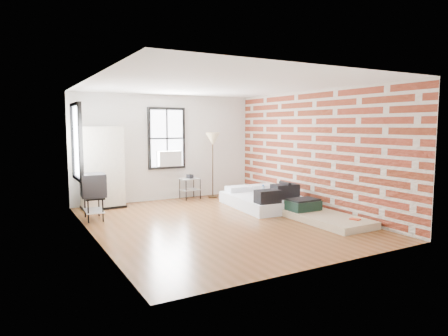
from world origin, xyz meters
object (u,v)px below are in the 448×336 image
mattress_bare (322,215)px  mattress_main (266,199)px  side_table (190,182)px  floor_lamp (213,142)px  wardrobe (102,168)px  tv_stand (93,187)px

mattress_bare → mattress_main: bearing=95.8°
side_table → floor_lamp: bearing=-6.0°
mattress_main → floor_lamp: floor_lamp is taller
mattress_main → mattress_bare: (0.18, -1.77, -0.07)m
floor_lamp → wardrobe: bearing=-180.0°
mattress_main → floor_lamp: bearing=110.5°
mattress_main → mattress_bare: 1.78m
mattress_main → tv_stand: bearing=174.5°
tv_stand → floor_lamp: bearing=21.9°
floor_lamp → tv_stand: 3.71m
wardrobe → side_table: 2.39m
side_table → wardrobe: bearing=-178.3°
mattress_main → tv_stand: (-3.96, 0.70, 0.51)m
tv_stand → mattress_bare: bearing=-27.1°
mattress_bare → side_table: 3.93m
mattress_main → side_table: (-1.19, 1.90, 0.27)m
side_table → mattress_main: bearing=-58.0°
mattress_bare → side_table: size_ratio=2.75×
floor_lamp → mattress_bare: bearing=-78.9°
wardrobe → floor_lamp: wardrobe is taller
floor_lamp → tv_stand: size_ratio=1.83×
wardrobe → floor_lamp: size_ratio=1.10×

